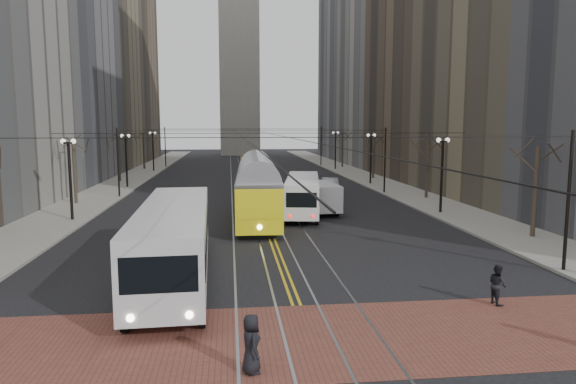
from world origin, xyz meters
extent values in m
plane|color=black|center=(0.00, 0.00, 0.00)|extent=(260.00, 260.00, 0.00)
cube|color=gray|center=(-15.00, 45.00, 0.07)|extent=(5.00, 140.00, 0.15)
cube|color=gray|center=(15.00, 45.00, 0.07)|extent=(5.00, 140.00, 0.15)
cube|color=brown|center=(0.00, -4.00, 0.01)|extent=(25.00, 6.00, 0.01)
cube|color=gray|center=(0.00, 45.00, 0.00)|extent=(4.80, 130.00, 0.02)
cube|color=gold|center=(0.00, 45.00, 0.01)|extent=(0.42, 130.00, 0.01)
cube|color=slate|center=(-25.50, 46.00, 17.00)|extent=(16.00, 20.00, 34.00)
cube|color=#807458|center=(-27.50, 66.00, 26.00)|extent=(20.00, 20.00, 52.00)
cube|color=brown|center=(-25.50, 86.00, 20.00)|extent=(16.00, 20.00, 40.00)
cube|color=brown|center=(25.50, 46.00, 17.00)|extent=(16.00, 20.00, 34.00)
cube|color=#97958E|center=(27.50, 66.00, 26.00)|extent=(20.00, 20.00, 52.00)
cube|color=slate|center=(25.50, 86.00, 20.00)|extent=(16.00, 20.00, 40.00)
cube|color=#B2AFA5|center=(0.00, 102.00, 28.00)|extent=(9.00, 9.00, 56.00)
cylinder|color=black|center=(-13.70, 18.00, 2.80)|extent=(0.20, 0.20, 5.60)
cylinder|color=black|center=(-13.70, 38.00, 2.80)|extent=(0.20, 0.20, 5.60)
cylinder|color=black|center=(-13.70, 58.00, 2.80)|extent=(0.20, 0.20, 5.60)
cylinder|color=black|center=(13.70, 18.00, 2.80)|extent=(0.20, 0.20, 5.60)
cylinder|color=black|center=(13.70, 38.00, 2.80)|extent=(0.20, 0.20, 5.60)
cylinder|color=black|center=(13.70, 58.00, 2.80)|extent=(0.20, 0.20, 5.60)
cylinder|color=#382D23|center=(-15.70, 26.00, 2.80)|extent=(0.28, 0.28, 5.60)
cylinder|color=#382D23|center=(-15.70, 44.00, 2.80)|extent=(0.28, 0.28, 5.60)
cylinder|color=#382D23|center=(-15.70, 62.00, 2.80)|extent=(0.28, 0.28, 5.60)
cylinder|color=#382D23|center=(15.70, 9.00, 2.80)|extent=(0.28, 0.28, 5.60)
cylinder|color=#382D23|center=(15.70, 26.00, 2.80)|extent=(0.28, 0.28, 5.60)
cylinder|color=#382D23|center=(15.70, 44.00, 2.80)|extent=(0.28, 0.28, 5.60)
cylinder|color=#382D23|center=(15.70, 62.00, 2.80)|extent=(0.28, 0.28, 5.60)
cylinder|color=black|center=(-1.50, 45.00, 6.00)|extent=(0.03, 120.00, 0.03)
cylinder|color=black|center=(1.50, 45.00, 6.00)|extent=(0.03, 120.00, 0.03)
cylinder|color=black|center=(-12.90, 30.00, 3.30)|extent=(0.16, 0.16, 6.60)
cylinder|color=black|center=(-12.90, 66.00, 3.30)|extent=(0.16, 0.16, 6.60)
cylinder|color=black|center=(12.90, 2.00, 3.30)|extent=(0.16, 0.16, 6.60)
cylinder|color=black|center=(12.90, 30.00, 3.30)|extent=(0.16, 0.16, 6.60)
cylinder|color=black|center=(12.90, 66.00, 3.30)|extent=(0.16, 0.16, 6.60)
cube|color=silver|center=(-4.91, 2.78, 1.68)|extent=(3.26, 13.50, 3.35)
cube|color=yellow|center=(-0.50, 17.56, 1.81)|extent=(3.41, 15.44, 3.62)
cube|color=white|center=(3.07, 19.06, 1.42)|extent=(4.05, 11.16, 2.85)
cube|color=silver|center=(4.62, 19.41, 1.17)|extent=(2.29, 5.40, 2.35)
imported|color=#44464C|center=(6.39, 26.42, 0.83)|extent=(2.14, 4.96, 1.67)
imported|color=#96999D|center=(7.65, 31.43, 0.75)|extent=(2.12, 4.73, 1.51)
imported|color=black|center=(-1.94, -6.11, 0.84)|extent=(0.68, 0.90, 1.66)
imported|color=black|center=(7.63, -1.66, 0.78)|extent=(0.65, 0.80, 1.54)
camera|label=1|loc=(-2.45, -19.58, 6.80)|focal=32.00mm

